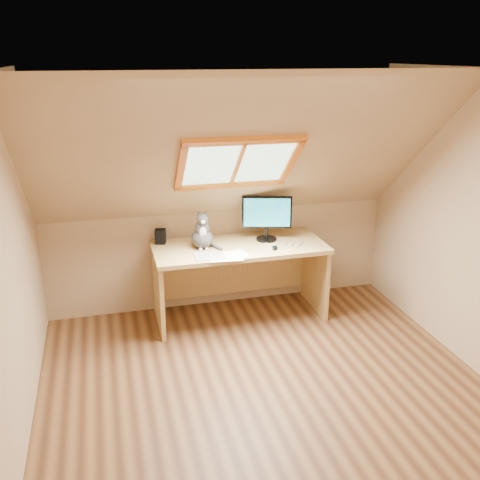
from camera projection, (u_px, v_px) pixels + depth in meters
name	position (u px, v px, depth m)	size (l,w,h in m)	color
ground	(272.00, 398.00, 4.09)	(3.50, 3.50, 0.00)	brown
room_shell	(280.00, 224.00, 3.54)	(3.52, 3.52, 2.41)	tan
desk	(238.00, 265.00, 5.27)	(1.65, 0.72, 0.75)	tan
monitor	(267.00, 215.00, 5.18)	(0.47, 0.20, 0.45)	black
cat	(202.00, 234.00, 5.02)	(0.22, 0.26, 0.38)	#4A4441
desk_speaker	(160.00, 236.00, 5.16)	(0.10, 0.10, 0.14)	black
graphics_tablet	(210.00, 256.00, 4.83)	(0.27, 0.20, 0.01)	#B2B2B7
mouse	(275.00, 248.00, 5.02)	(0.05, 0.10, 0.03)	black
papers	(227.00, 256.00, 4.85)	(0.33, 0.27, 0.00)	white
cables	(281.00, 245.00, 5.11)	(0.51, 0.26, 0.01)	silver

